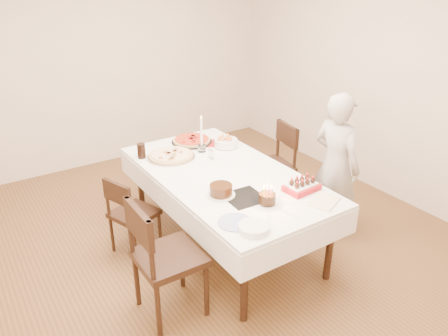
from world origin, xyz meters
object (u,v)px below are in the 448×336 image
person (335,166)px  birthday_cake (267,194)px  chair_right_savory (270,166)px  pizza_white (171,156)px  layer_cake (221,190)px  pizza_pepperoni (192,140)px  chair_left_dessert (169,258)px  taper_candle (201,134)px  pasta_bowl (226,143)px  chair_left_savory (134,214)px  strawberry_box (302,186)px  cola_glass (141,151)px  dining_table (224,209)px

person → birthday_cake: (-1.04, -0.26, 0.11)m
chair_right_savory → pizza_white: bearing=177.7°
chair_right_savory → layer_cake: bearing=-138.3°
pizza_pepperoni → chair_left_dessert: bearing=-125.6°
taper_candle → birthday_cake: size_ratio=2.72×
pizza_white → pasta_bowl: pasta_bowl is taller
chair_right_savory → chair_left_savory: 1.59m
pizza_white → strawberry_box: size_ratio=1.64×
person → cola_glass: bearing=49.0°
chair_right_savory → taper_candle: size_ratio=2.44×
chair_right_savory → chair_left_savory: size_ratio=1.19×
dining_table → chair_left_savory: size_ratio=2.73×
chair_left_savory → chair_left_dessert: chair_left_dessert is taller
chair_right_savory → taper_candle: bearing=175.1°
chair_right_savory → cola_glass: size_ratio=6.36×
birthday_cake → dining_table: bearing=88.1°
chair_right_savory → cola_glass: 1.42m
chair_left_savory → taper_candle: size_ratio=2.05×
dining_table → pizza_pepperoni: pizza_pepperoni is taller
dining_table → strawberry_box: strawberry_box is taller
pasta_bowl → pizza_white: bearing=173.9°
chair_left_dessert → birthday_cake: 0.90m
dining_table → birthday_cake: (-0.02, -0.65, 0.46)m
chair_left_savory → pizza_white: (0.51, 0.22, 0.38)m
chair_right_savory → birthday_cake: size_ratio=6.64×
dining_table → person: size_ratio=1.49×
pasta_bowl → cola_glass: (-0.84, 0.22, 0.03)m
dining_table → pizza_white: pizza_white is taller
chair_left_dessert → pasta_bowl: chair_left_dessert is taller
chair_left_dessert → person: person is taller
pizza_white → dining_table: bearing=-67.2°
pasta_bowl → strawberry_box: (0.00, -1.15, -0.01)m
person → strawberry_box: (-0.66, -0.24, 0.07)m
chair_left_dessert → pasta_bowl: 1.63m
chair_left_savory → layer_cake: 0.95m
chair_left_dessert → cola_glass: size_ratio=6.77×
chair_left_dessert → pizza_white: size_ratio=2.09×
taper_candle → birthday_cake: bearing=-95.3°
chair_left_dessert → cola_glass: chair_left_dessert is taller
person → chair_left_savory: bearing=62.7°
strawberry_box → person: bearing=19.9°
taper_candle → strawberry_box: (0.27, -1.18, -0.15)m
person → dining_table: bearing=64.6°
chair_left_dessert → layer_cake: 0.69m
chair_right_savory → chair_left_savory: bearing=-170.9°
pasta_bowl → birthday_cake: (-0.38, -1.16, 0.04)m
pasta_bowl → layer_cake: bearing=-125.8°
chair_left_savory → birthday_cake: bearing=106.3°
cola_glass → layer_cake: cola_glass is taller
pasta_bowl → chair_left_dessert: bearing=-138.9°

